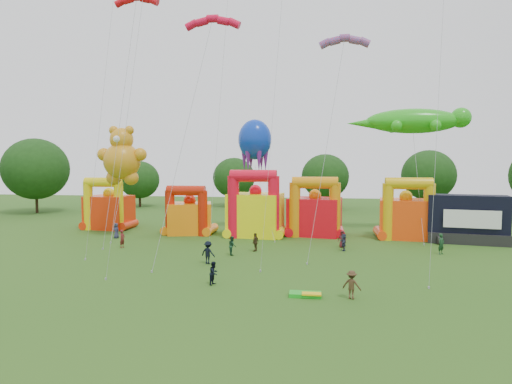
# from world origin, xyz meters

# --- Properties ---
(ground) EXTENTS (160.00, 160.00, 0.00)m
(ground) POSITION_xyz_m (0.00, 0.00, 0.00)
(ground) COLOR #2B5818
(ground) RESTS_ON ground
(tree_ring) EXTENTS (125.71, 127.84, 12.07)m
(tree_ring) POSITION_xyz_m (-1.20, 0.62, 6.26)
(tree_ring) COLOR #352314
(tree_ring) RESTS_ON ground
(bouncy_castle_0) EXTENTS (5.59, 4.74, 6.45)m
(bouncy_castle_0) POSITION_xyz_m (-18.82, 29.50, 2.45)
(bouncy_castle_0) COLOR red
(bouncy_castle_0) RESTS_ON ground
(bouncy_castle_1) EXTENTS (5.73, 5.02, 5.68)m
(bouncy_castle_1) POSITION_xyz_m (-7.68, 27.04, 2.17)
(bouncy_castle_1) COLOR orange
(bouncy_castle_1) RESTS_ON ground
(bouncy_castle_2) EXTENTS (6.23, 5.25, 7.49)m
(bouncy_castle_2) POSITION_xyz_m (0.12, 26.46, 2.83)
(bouncy_castle_2) COLOR #FFF60D
(bouncy_castle_2) RESTS_ON ground
(bouncy_castle_3) EXTENTS (6.32, 5.41, 6.71)m
(bouncy_castle_3) POSITION_xyz_m (6.74, 28.01, 2.54)
(bouncy_castle_3) COLOR red
(bouncy_castle_3) RESTS_ON ground
(bouncy_castle_4) EXTENTS (5.92, 4.98, 6.71)m
(bouncy_castle_4) POSITION_xyz_m (16.60, 27.34, 2.54)
(bouncy_castle_4) COLOR #FE430D
(bouncy_castle_4) RESTS_ON ground
(stage_trailer) EXTENTS (8.09, 4.19, 5.00)m
(stage_trailer) POSITION_xyz_m (22.39, 25.51, 2.41)
(stage_trailer) COLOR black
(stage_trailer) RESTS_ON ground
(teddy_bear_kite) EXTENTS (5.62, 5.81, 12.38)m
(teddy_bear_kite) POSITION_xyz_m (-14.23, 23.56, 8.18)
(teddy_bear_kite) COLOR orange
(teddy_bear_kite) RESTS_ON ground
(gecko_kite) EXTENTS (14.16, 11.16, 14.71)m
(gecko_kite) POSITION_xyz_m (18.00, 30.97, 11.08)
(gecko_kite) COLOR green
(gecko_kite) RESTS_ON ground
(octopus_kite) EXTENTS (5.54, 11.09, 13.62)m
(octopus_kite) POSITION_xyz_m (0.54, 28.68, 5.79)
(octopus_kite) COLOR #0C32B6
(octopus_kite) RESTS_ON ground
(parafoil_kites) EXTENTS (24.82, 12.71, 25.92)m
(parafoil_kites) POSITION_xyz_m (-2.26, 15.24, 10.94)
(parafoil_kites) COLOR red
(parafoil_kites) RESTS_ON ground
(diamond_kites) EXTENTS (29.69, 15.81, 41.53)m
(diamond_kites) POSITION_xyz_m (-0.98, 13.89, 16.97)
(diamond_kites) COLOR red
(diamond_kites) RESTS_ON ground
(folded_kite_bundle) EXTENTS (2.02, 1.13, 0.31)m
(folded_kite_bundle) POSITION_xyz_m (6.51, 4.44, 0.14)
(folded_kite_bundle) COLOR green
(folded_kite_bundle) RESTS_ON ground
(spectator_0) EXTENTS (0.96, 0.81, 1.67)m
(spectator_0) POSITION_xyz_m (-14.76, 23.03, 0.84)
(spectator_0) COLOR #2B2D48
(spectator_0) RESTS_ON ground
(spectator_1) EXTENTS (0.54, 0.71, 1.76)m
(spectator_1) POSITION_xyz_m (-11.74, 17.97, 0.88)
(spectator_1) COLOR maroon
(spectator_1) RESTS_ON ground
(spectator_2) EXTENTS (0.89, 1.00, 1.70)m
(spectator_2) POSITION_xyz_m (-0.47, 16.11, 0.85)
(spectator_2) COLOR #193F25
(spectator_2) RESTS_ON ground
(spectator_3) EXTENTS (1.39, 1.07, 1.89)m
(spectator_3) POSITION_xyz_m (-1.76, 12.35, 0.95)
(spectator_3) COLOR black
(spectator_3) RESTS_ON ground
(spectator_4) EXTENTS (0.76, 1.10, 1.73)m
(spectator_4) POSITION_xyz_m (1.36, 18.08, 0.87)
(spectator_4) COLOR #41311A
(spectator_4) RESTS_ON ground
(spectator_5) EXTENTS (0.59, 1.52, 1.61)m
(spectator_5) POSITION_xyz_m (9.56, 19.49, 0.80)
(spectator_5) COLOR #292F45
(spectator_5) RESTS_ON ground
(spectator_6) EXTENTS (0.93, 0.73, 1.67)m
(spectator_6) POSITION_xyz_m (9.50, 21.08, 0.84)
(spectator_6) COLOR #58191E
(spectator_6) RESTS_ON ground
(spectator_7) EXTENTS (0.82, 0.80, 1.90)m
(spectator_7) POSITION_xyz_m (18.26, 19.12, 0.95)
(spectator_7) COLOR #173A1F
(spectator_7) RESTS_ON ground
(spectator_8) EXTENTS (0.80, 0.92, 1.61)m
(spectator_8) POSITION_xyz_m (0.16, 6.31, 0.80)
(spectator_8) COLOR black
(spectator_8) RESTS_ON ground
(spectator_9) EXTENTS (1.30, 1.00, 1.77)m
(spectator_9) POSITION_xyz_m (9.30, 4.34, 0.89)
(spectator_9) COLOR #432E1B
(spectator_9) RESTS_ON ground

